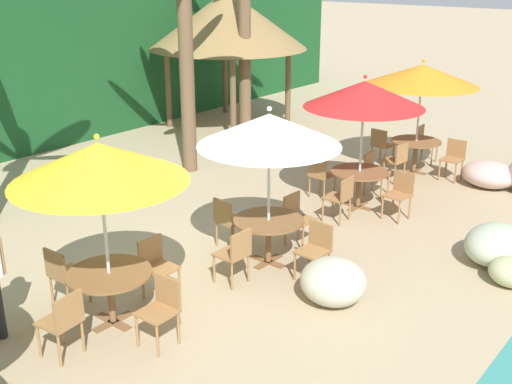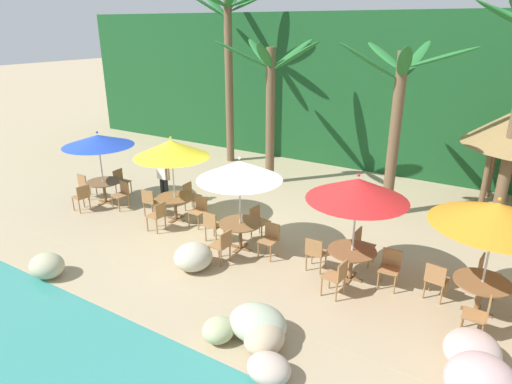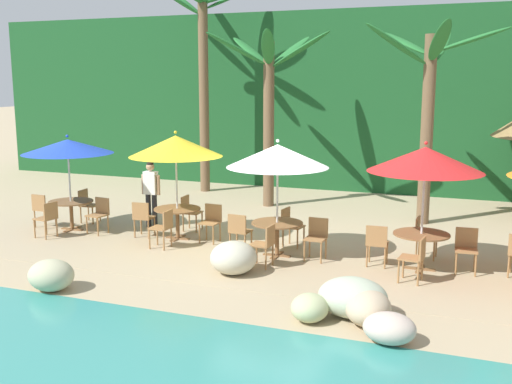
{
  "view_description": "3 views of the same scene",
  "coord_description": "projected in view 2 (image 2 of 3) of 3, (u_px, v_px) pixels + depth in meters",
  "views": [
    {
      "loc": [
        -6.8,
        -5.74,
        4.46
      ],
      "look_at": [
        0.16,
        -0.14,
        1.17
      ],
      "focal_mm": 43.93,
      "sensor_mm": 36.0,
      "label": 1
    },
    {
      "loc": [
        6.03,
        -8.93,
        5.51
      ],
      "look_at": [
        0.23,
        0.47,
        1.33
      ],
      "focal_mm": 31.1,
      "sensor_mm": 36.0,
      "label": 2
    },
    {
      "loc": [
        4.32,
        -12.23,
        3.71
      ],
      "look_at": [
        -0.57,
        0.55,
        1.19
      ],
      "focal_mm": 42.71,
      "sensor_mm": 36.0,
      "label": 3
    }
  ],
  "objects": [
    {
      "name": "chair_red_left",
      "position": [
        315.0,
        252.0,
        10.41
      ],
      "size": [
        0.44,
        0.45,
        0.87
      ],
      "color": "#9E7042",
      "rests_on": "ground"
    },
    {
      "name": "umbrella_red",
      "position": [
        357.0,
        189.0,
        9.49
      ],
      "size": [
        2.23,
        2.23,
        2.56
      ],
      "color": "silver",
      "rests_on": "ground"
    },
    {
      "name": "rock_seawall",
      "position": [
        322.0,
        336.0,
        7.89
      ],
      "size": [
        12.02,
        3.11,
        0.8
      ],
      "color": "beige",
      "rests_on": "ground"
    },
    {
      "name": "dining_table_yellow",
      "position": [
        175.0,
        201.0,
        13.14
      ],
      "size": [
        1.1,
        1.1,
        0.74
      ],
      "color": "brown",
      "rests_on": "ground"
    },
    {
      "name": "chair_yellow_seaward",
      "position": [
        199.0,
        209.0,
        12.81
      ],
      "size": [
        0.43,
        0.44,
        0.87
      ],
      "color": "#9E7042",
      "rests_on": "ground"
    },
    {
      "name": "umbrella_white",
      "position": [
        239.0,
        170.0,
        10.88
      ],
      "size": [
        2.15,
        2.15,
        2.51
      ],
      "color": "silver",
      "rests_on": "ground"
    },
    {
      "name": "chair_blue_seaward",
      "position": [
        122.0,
        193.0,
        14.03
      ],
      "size": [
        0.47,
        0.48,
        0.87
      ],
      "color": "#9E7042",
      "rests_on": "ground"
    },
    {
      "name": "chair_white_right",
      "position": [
        222.0,
        244.0,
        10.76
      ],
      "size": [
        0.45,
        0.44,
        0.87
      ],
      "color": "#9E7042",
      "rests_on": "ground"
    },
    {
      "name": "chair_white_seaward",
      "position": [
        270.0,
        238.0,
        11.1
      ],
      "size": [
        0.43,
        0.44,
        0.87
      ],
      "color": "#9E7042",
      "rests_on": "ground"
    },
    {
      "name": "dining_table_red",
      "position": [
        352.0,
        255.0,
        10.06
      ],
      "size": [
        1.1,
        1.1,
        0.74
      ],
      "color": "brown",
      "rests_on": "ground"
    },
    {
      "name": "foliage_backdrop",
      "position": [
        360.0,
        90.0,
        18.12
      ],
      "size": [
        28.0,
        2.4,
        6.0
      ],
      "color": "#194C23",
      "rests_on": "ground"
    },
    {
      "name": "terrace_deck",
      "position": [
        240.0,
        241.0,
        12.02
      ],
      "size": [
        18.0,
        5.2,
        0.01
      ],
      "color": "tan",
      "rests_on": "ground"
    },
    {
      "name": "chair_white_inland",
      "position": [
        258.0,
        219.0,
        12.13
      ],
      "size": [
        0.48,
        0.47,
        0.87
      ],
      "color": "#9E7042",
      "rests_on": "ground"
    },
    {
      "name": "chair_blue_inland",
      "position": [
        121.0,
        180.0,
        15.21
      ],
      "size": [
        0.45,
        0.45,
        0.87
      ],
      "color": "#9E7042",
      "rests_on": "ground"
    },
    {
      "name": "chair_blue_left",
      "position": [
        85.0,
        184.0,
        14.84
      ],
      "size": [
        0.44,
        0.44,
        0.87
      ],
      "color": "#9E7042",
      "rests_on": "ground"
    },
    {
      "name": "chair_yellow_left",
      "position": [
        150.0,
        200.0,
        13.44
      ],
      "size": [
        0.46,
        0.47,
        0.87
      ],
      "color": "#9E7042",
      "rests_on": "ground"
    },
    {
      "name": "umbrella_orange",
      "position": [
        497.0,
        214.0,
        8.27
      ],
      "size": [
        2.42,
        2.42,
        2.53
      ],
      "color": "silver",
      "rests_on": "ground"
    },
    {
      "name": "dining_table_white",
      "position": [
        240.0,
        227.0,
        11.42
      ],
      "size": [
        1.1,
        1.1,
        0.74
      ],
      "color": "brown",
      "rests_on": "ground"
    },
    {
      "name": "waiter_in_white",
      "position": [
        163.0,
        175.0,
        14.25
      ],
      "size": [
        0.52,
        0.21,
        1.7
      ],
      "color": "#232328",
      "rests_on": "ground"
    },
    {
      "name": "chair_yellow_inland",
      "position": [
        190.0,
        195.0,
        13.91
      ],
      "size": [
        0.44,
        0.44,
        0.87
      ],
      "color": "#9E7042",
      "rests_on": "ground"
    },
    {
      "name": "chair_red_seaward",
      "position": [
        390.0,
        266.0,
        9.8
      ],
      "size": [
        0.45,
        0.46,
        0.87
      ],
      "color": "#9E7042",
      "rests_on": "ground"
    },
    {
      "name": "palm_tree_third",
      "position": [
        398.0,
        103.0,
        12.57
      ],
      "size": [
        3.48,
        3.67,
        5.12
      ],
      "color": "brown",
      "rests_on": "ground"
    },
    {
      "name": "chair_yellow_right",
      "position": [
        158.0,
        214.0,
        12.45
      ],
      "size": [
        0.44,
        0.43,
        0.87
      ],
      "color": "#9E7042",
      "rests_on": "ground"
    },
    {
      "name": "dining_table_blue",
      "position": [
        104.0,
        185.0,
        14.43
      ],
      "size": [
        1.1,
        1.1,
        0.74
      ],
      "color": "brown",
      "rests_on": "ground"
    },
    {
      "name": "chair_blue_right",
      "position": [
        82.0,
        196.0,
        13.8
      ],
      "size": [
        0.48,
        0.47,
        0.87
      ],
      "color": "#9E7042",
      "rests_on": "ground"
    },
    {
      "name": "umbrella_yellow",
      "position": [
        171.0,
        149.0,
        12.58
      ],
      "size": [
        2.18,
        2.18,
        2.57
      ],
      "color": "silver",
      "rests_on": "ground"
    },
    {
      "name": "ground_plane",
      "position": [
        240.0,
        241.0,
        12.02
      ],
      "size": [
        120.0,
        120.0,
        0.0
      ],
      "primitive_type": "plane",
      "color": "tan"
    },
    {
      "name": "palm_tree_second",
      "position": [
        271.0,
        89.0,
        15.32
      ],
      "size": [
        3.56,
        3.69,
        5.08
      ],
      "color": "brown",
      "rests_on": "ground"
    },
    {
      "name": "chair_white_left",
      "position": [
        212.0,
        224.0,
        11.83
      ],
      "size": [
        0.44,
        0.44,
        0.87
      ],
      "color": "#9E7042",
      "rests_on": "ground"
    },
    {
      "name": "umbrella_blue",
      "position": [
        98.0,
        140.0,
        13.9
      ],
      "size": [
        2.21,
        2.21,
        2.4
      ],
      "color": "silver",
      "rests_on": "ground"
    },
    {
      "name": "chair_orange_left",
      "position": [
        436.0,
        279.0,
        9.3
      ],
      "size": [
        0.47,
        0.48,
        0.87
      ],
      "color": "#9E7042",
      "rests_on": "ground"
    },
    {
      "name": "dining_table_orange",
      "position": [
        482.0,
        287.0,
        8.83
      ],
      "size": [
        1.1,
        1.1,
        0.74
      ],
      "color": "brown",
      "rests_on": "ground"
    },
    {
      "name": "palm_tree_nearest",
      "position": [
        228.0,
        47.0,
        17.51
      ],
      "size": [
        3.51,
        3.52,
        6.82
      ],
      "color": "brown",
      "rests_on": "ground"
    },
    {
      "name": "chair_red_inland",
      "position": [
        362.0,
        244.0,
        10.8
      ],
      "size": [
        0.44,
        0.44,
        0.87
      ],
      "color": "#9E7042",
      "rests_on": "ground"
    },
    {
      "name": "chair_red_right",
      "position": [
        337.0,
        276.0,
        9.41
      ],
      "size": [
        0.47,
        0.46,
        0.87
      ],
      "color": "#9E7042",
      "rests_on": "ground"
    },
    {
      "name": "chair_orange_right",
      "position": [
        480.0,
        315.0,
        8.15
      ],
      "size": [
        0.43,
        0.42,
        0.87
      ],
      "color": "#9E7042",
      "rests_on": "ground"
    },
    {
      "name": "chair_orange_inland",
      "position": [
        485.0,
        272.0,
        9.55
      ],
      "size": [
        0.47,
        0.46,
        0.87
      ],
      "color": "#9E7042",
      "rests_on": "ground"
    }
  ]
}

